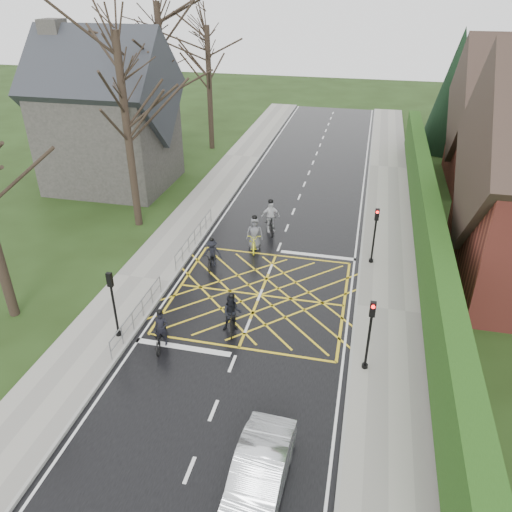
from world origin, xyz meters
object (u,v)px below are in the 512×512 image
at_px(cyclist_mid, 212,256).
at_px(cyclist_lead, 254,237).
at_px(cyclist_rear, 161,334).
at_px(cyclist_front, 270,220).
at_px(cyclist_back, 232,317).
at_px(car, 258,476).

xyz_separation_m(cyclist_mid, cyclist_lead, (1.72, 2.36, 0.11)).
bearing_deg(cyclist_rear, cyclist_front, 67.68).
distance_m(cyclist_rear, cyclist_back, 3.03).
distance_m(cyclist_rear, car, 7.82).
bearing_deg(cyclist_lead, cyclist_mid, -138.09).
distance_m(cyclist_back, cyclist_mid, 5.64).
bearing_deg(cyclist_front, cyclist_back, -109.69).
height_order(cyclist_rear, cyclist_front, cyclist_front).
xyz_separation_m(cyclist_rear, car, (5.37, -5.67, 0.13)).
bearing_deg(cyclist_lead, car, -88.32).
relative_size(cyclist_back, cyclist_front, 0.91).
bearing_deg(cyclist_lead, cyclist_rear, -113.19).
bearing_deg(cyclist_front, cyclist_mid, -136.47).
bearing_deg(cyclist_mid, cyclist_lead, 48.00).
relative_size(cyclist_lead, car, 0.52).
xyz_separation_m(cyclist_mid, car, (5.29, -12.38, 0.10)).
bearing_deg(cyclist_rear, car, -57.74).
bearing_deg(cyclist_front, cyclist_rear, -122.71).
relative_size(cyclist_front, car, 0.50).
distance_m(cyclist_mid, car, 13.46).
relative_size(cyclist_rear, car, 0.44).
height_order(cyclist_mid, cyclist_lead, cyclist_lead).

